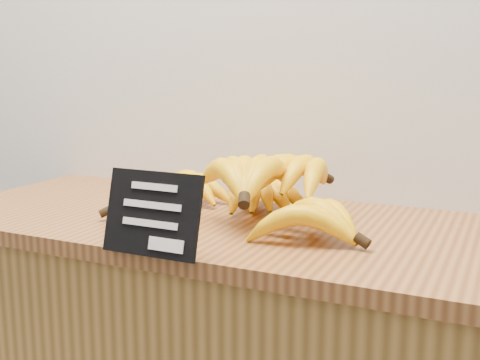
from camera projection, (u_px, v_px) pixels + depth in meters
name	position (u px, v px, depth m)	size (l,w,h in m)	color
counter_top	(251.00, 227.00, 1.20)	(1.33, 0.54, 0.03)	#965D2E
chalkboard_sign	(152.00, 214.00, 0.97)	(0.17, 0.01, 0.14)	black
banana_pile	(245.00, 191.00, 1.19)	(0.55, 0.43, 0.13)	yellow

